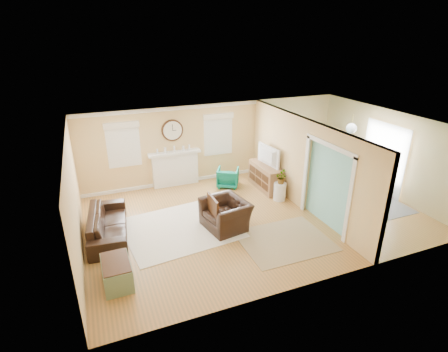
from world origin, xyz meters
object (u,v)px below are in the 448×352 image
Objects in this scene: dining_table at (346,187)px; green_chair at (228,177)px; sofa at (108,224)px; eames_chair at (226,214)px; credenza at (265,177)px.

green_chair is at bearing 40.54° from dining_table.
sofa is 1.16× the size of dining_table.
dining_table is at bearing 174.59° from green_chair.
eames_chair is 4.11m from dining_table.
sofa is 4.28m from green_chair.
dining_table is (6.98, -0.44, 0.01)m from sofa.
sofa is 7.00m from dining_table.
credenza is at bearing -71.84° from sofa.
credenza is (2.12, 1.80, 0.02)m from eames_chair.
dining_table is (1.98, -1.53, -0.06)m from credenza.
dining_table is (3.05, -2.13, 0.03)m from green_chair.
dining_table reaches higher than green_chair.
eames_chair is 1.69× the size of green_chair.
sofa reaches higher than green_chair.
sofa is 5.12m from credenza.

